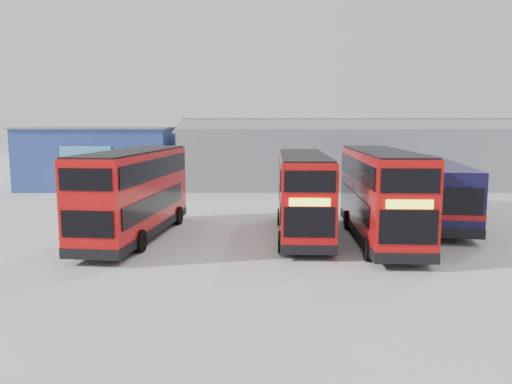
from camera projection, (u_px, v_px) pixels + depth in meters
name	position (u px, v px, depth m)	size (l,w,h in m)	color
ground_plane	(272.00, 231.00, 25.41)	(120.00, 120.00, 0.00)	#AEADA8
office_block	(102.00, 157.00, 42.80)	(12.30, 8.32, 5.12)	navy
maintenance_shed	(353.00, 155.00, 44.90)	(30.50, 12.00, 5.89)	gray
double_decker_left	(134.00, 195.00, 23.63)	(3.62, 10.17, 4.21)	#BE0A0B
double_decker_centre	(303.00, 195.00, 24.20)	(2.73, 9.58, 4.01)	#BE0A0B
double_decker_right	(381.00, 196.00, 23.09)	(2.92, 10.13, 4.24)	#BE0A0B
single_decker_blue	(429.00, 192.00, 28.04)	(4.83, 12.52, 3.32)	black
panel_van	(73.00, 180.00, 38.26)	(2.91, 4.82, 1.97)	silver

